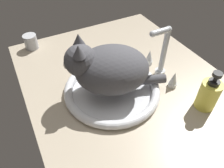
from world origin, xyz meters
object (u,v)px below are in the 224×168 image
faucet (161,59)px  toothbrush (87,50)px  metal_jar (31,42)px  sink_basin (112,89)px  soap_pump_bottle (209,94)px  cat (107,68)px

faucet → toothbrush: size_ratio=1.34×
metal_jar → toothbrush: metal_jar is taller
sink_basin → soap_pump_bottle: (20.16, 24.45, 4.22)cm
metal_jar → soap_pump_bottle: 75.69cm
faucet → soap_pump_bottle: size_ratio=1.42×
faucet → cat: bearing=-91.6°
sink_basin → soap_pump_bottle: size_ratio=2.32×
soap_pump_bottle → toothbrush: 53.15cm
metal_jar → cat: bearing=22.9°
toothbrush → sink_basin: bearing=-3.6°
sink_basin → cat: (-0.63, -1.64, 9.85)cm
sink_basin → soap_pump_bottle: 31.97cm
soap_pump_bottle → faucet: bearing=-169.3°
faucet → soap_pump_bottle: bearing=10.7°
cat → toothbrush: 29.21cm
cat → sink_basin: bearing=69.1°
cat → soap_pump_bottle: 33.83cm
faucet → toothbrush: bearing=-145.7°
sink_basin → toothbrush: size_ratio=2.19×
cat → soap_pump_bottle: cat is taller
cat → metal_jar: size_ratio=5.14×
cat → metal_jar: bearing=-157.1°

